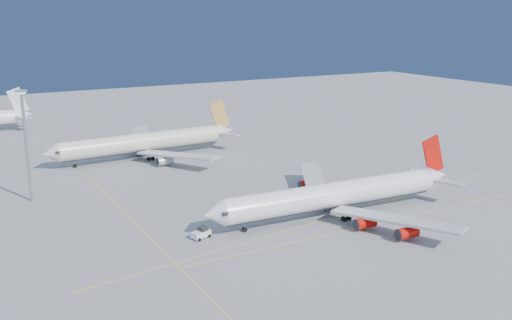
% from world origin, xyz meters
% --- Properties ---
extents(ground, '(500.00, 500.00, 0.00)m').
position_xyz_m(ground, '(0.00, 0.00, 0.00)').
color(ground, slate).
rests_on(ground, ground).
extents(taxiway_lines, '(118.86, 140.00, 0.02)m').
position_xyz_m(taxiway_lines, '(-14.71, 6.34, 0.01)').
color(taxiway_lines, yellow).
rests_on(taxiway_lines, ground).
extents(airliner_virgin, '(66.01, 59.27, 16.29)m').
position_xyz_m(airliner_virgin, '(2.57, -5.13, 4.91)').
color(airliner_virgin, white).
rests_on(airliner_virgin, ground).
extents(airliner_etihad, '(64.58, 59.58, 16.85)m').
position_xyz_m(airliner_etihad, '(-18.07, 68.77, 5.13)').
color(airliner_etihad, beige).
rests_on(airliner_etihad, ground).
extents(pushback_tug, '(4.51, 3.50, 2.29)m').
position_xyz_m(pushback_tug, '(-30.65, -2.64, 1.06)').
color(pushback_tug, white).
rests_on(pushback_tug, ground).
extents(light_mast, '(2.38, 2.38, 27.54)m').
position_xyz_m(light_mast, '(-57.45, 40.16, 16.26)').
color(light_mast, gray).
rests_on(light_mast, ground).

